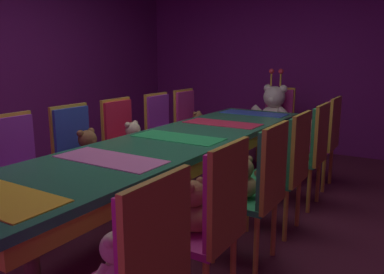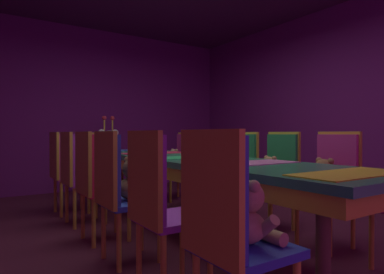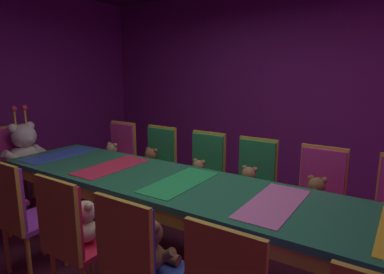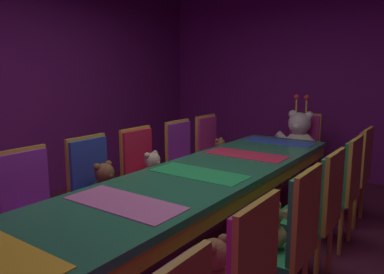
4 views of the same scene
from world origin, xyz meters
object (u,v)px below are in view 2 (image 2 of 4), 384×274
at_px(chair_left_0, 224,219).
at_px(teddy_right_1, 323,178).
at_px(teddy_right_3, 232,168).
at_px(chair_right_4, 208,161).
at_px(chair_left_2, 115,184).
at_px(teddy_right_5, 173,160).
at_px(chair_left_4, 74,169).
at_px(throne_chair, 106,157).
at_px(chair_left_3, 92,175).
at_px(chair_right_5, 182,159).
at_px(teddy_right_2, 269,172).
at_px(chair_right_3, 241,165).
at_px(teddy_left_2, 134,182).
at_px(chair_left_1, 156,196).
at_px(chair_right_1, 333,176).
at_px(teddy_left_3, 108,175).
at_px(chair_right_2, 279,170).
at_px(teddy_left_5, 73,166).
at_px(teddy_right_4, 199,163).
at_px(chair_left_5, 61,165).
at_px(teddy_left_0, 249,216).
at_px(king_teddy_bear, 109,151).

distance_m(chair_left_0, teddy_right_1, 1.71).
distance_m(chair_left_0, teddy_right_3, 2.44).
bearing_deg(chair_right_4, chair_left_2, 35.22).
relative_size(teddy_right_3, teddy_right_5, 0.91).
xyz_separation_m(chair_left_4, throne_chair, (0.86, 1.49, 0.00)).
height_order(chair_left_3, chair_right_5, same).
xyz_separation_m(teddy_right_2, chair_right_4, (0.14, 1.23, 0.02)).
distance_m(chair_right_3, teddy_right_3, 0.14).
bearing_deg(teddy_left_2, chair_left_1, -101.86).
relative_size(chair_left_2, chair_right_5, 1.00).
bearing_deg(chair_right_4, chair_left_3, 20.21).
distance_m(chair_left_3, chair_right_1, 2.12).
bearing_deg(chair_left_4, teddy_right_5, 21.24).
height_order(chair_right_3, teddy_right_5, chair_right_3).
bearing_deg(teddy_left_3, chair_left_4, 101.34).
xyz_separation_m(chair_left_4, chair_right_4, (1.73, -0.02, 0.00)).
bearing_deg(throne_chair, chair_right_2, 17.68).
height_order(teddy_left_5, chair_right_2, chair_right_2).
distance_m(chair_left_1, chair_left_2, 0.61).
bearing_deg(teddy_left_2, chair_right_4, 37.61).
relative_size(chair_left_0, chair_right_1, 1.00).
height_order(chair_left_1, throne_chair, same).
bearing_deg(teddy_right_1, teddy_right_4, -90.37).
bearing_deg(teddy_right_2, chair_left_2, 0.24).
xyz_separation_m(chair_left_1, chair_left_5, (0.00, 2.45, 0.00)).
bearing_deg(chair_right_5, teddy_left_2, 49.63).
bearing_deg(chair_left_4, throne_chair, 59.86).
relative_size(chair_right_2, chair_right_3, 1.00).
height_order(chair_left_2, teddy_right_5, chair_left_2).
bearing_deg(teddy_left_5, chair_right_2, -49.02).
xyz_separation_m(chair_right_1, teddy_right_5, (-0.15, 2.50, -0.02)).
distance_m(chair_left_1, throne_chair, 3.46).
xyz_separation_m(teddy_left_2, chair_right_4, (1.61, 1.24, -0.00)).
relative_size(chair_left_0, chair_left_4, 1.00).
distance_m(chair_left_0, teddy_left_3, 1.86).
distance_m(chair_right_1, teddy_right_1, 0.15).
xyz_separation_m(chair_left_4, chair_right_1, (1.72, -1.89, 0.00)).
height_order(teddy_left_0, chair_left_3, chair_left_3).
bearing_deg(teddy_right_2, chair_left_5, -49.05).
bearing_deg(chair_right_2, teddy_left_3, -20.20).
bearing_deg(throne_chair, king_teddy_bear, -0.00).
xyz_separation_m(teddy_left_5, chair_right_5, (1.57, 0.03, 0.03)).
bearing_deg(throne_chair, chair_left_2, -17.85).
bearing_deg(teddy_left_5, chair_right_5, 1.02).
distance_m(chair_right_1, teddy_right_2, 0.65).
bearing_deg(chair_left_1, chair_left_4, 89.94).
bearing_deg(chair_right_1, teddy_left_5, -57.38).
bearing_deg(chair_right_5, teddy_right_1, 86.86).
relative_size(chair_left_1, teddy_right_3, 3.55).
relative_size(teddy_left_5, chair_right_1, 0.28).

